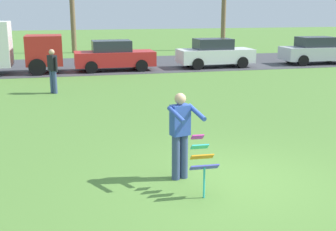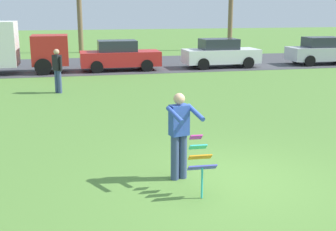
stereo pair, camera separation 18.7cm
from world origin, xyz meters
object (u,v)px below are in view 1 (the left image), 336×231
at_px(parked_car_red, 114,56).
at_px(person_walker_near, 53,70).
at_px(parked_car_white, 215,53).
at_px(person_kite_flyer, 181,133).
at_px(kite_held, 202,158).
at_px(parked_car_silver, 316,51).

height_order(parked_car_red, person_walker_near, person_walker_near).
bearing_deg(parked_car_white, person_walker_near, -146.40).
bearing_deg(person_kite_flyer, kite_held, -77.20).
bearing_deg(person_walker_near, parked_car_silver, 21.01).
bearing_deg(person_walker_near, person_kite_flyer, -75.45).
height_order(parked_car_red, parked_car_silver, same).
height_order(kite_held, parked_car_white, parked_car_white).
bearing_deg(kite_held, parked_car_red, 88.75).
relative_size(person_kite_flyer, parked_car_red, 0.41).
xyz_separation_m(person_kite_flyer, parked_car_silver, (12.57, 15.57, -0.18)).
bearing_deg(parked_car_red, person_kite_flyer, -91.98).
relative_size(parked_car_white, person_walker_near, 2.45).
bearing_deg(person_kite_flyer, parked_car_white, 68.30).
distance_m(parked_car_red, person_walker_near, 6.57).
height_order(person_kite_flyer, parked_car_red, person_kite_flyer).
distance_m(parked_car_silver, person_walker_near, 16.19).
relative_size(kite_held, person_walker_near, 0.61).
height_order(kite_held, parked_car_red, parked_car_red).
bearing_deg(parked_car_silver, parked_car_white, -179.98).
distance_m(person_kite_flyer, parked_car_silver, 20.01).
distance_m(person_kite_flyer, parked_car_red, 15.58).
bearing_deg(person_walker_near, kite_held, -75.58).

